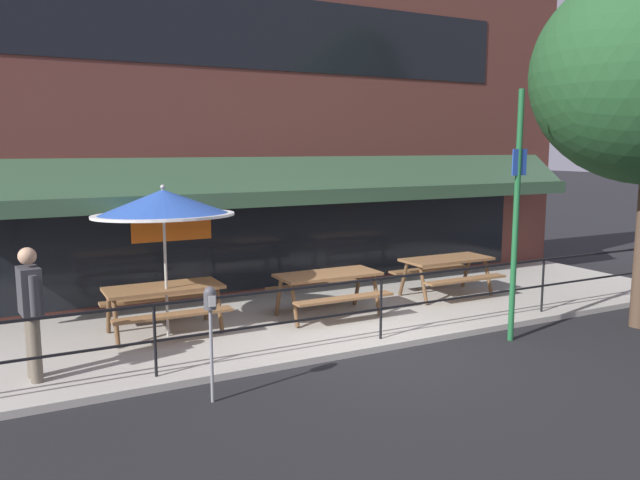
{
  "coord_description": "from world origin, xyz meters",
  "views": [
    {
      "loc": [
        -5.16,
        -7.51,
        3.04
      ],
      "look_at": [
        -0.38,
        1.6,
        1.5
      ],
      "focal_mm": 35.0,
      "sensor_mm": 36.0,
      "label": 1
    }
  ],
  "objects_px": {
    "street_sign_pole": "(516,214)",
    "patio_umbrella_left": "(163,204)",
    "picnic_table_right": "(447,266)",
    "pedestrian_walking": "(31,307)",
    "parking_meter_near": "(210,309)",
    "picnic_table_centre": "(328,282)",
    "picnic_table_left": "(164,296)"
  },
  "relations": [
    {
      "from": "picnic_table_right",
      "to": "pedestrian_walking",
      "type": "height_order",
      "value": "pedestrian_walking"
    },
    {
      "from": "patio_umbrella_left",
      "to": "parking_meter_near",
      "type": "height_order",
      "value": "patio_umbrella_left"
    },
    {
      "from": "picnic_table_centre",
      "to": "street_sign_pole",
      "type": "height_order",
      "value": "street_sign_pole"
    },
    {
      "from": "picnic_table_centre",
      "to": "pedestrian_walking",
      "type": "relative_size",
      "value": 1.05
    },
    {
      "from": "patio_umbrella_left",
      "to": "street_sign_pole",
      "type": "xyz_separation_m",
      "value": [
        4.85,
        -2.41,
        -0.17
      ]
    },
    {
      "from": "picnic_table_left",
      "to": "parking_meter_near",
      "type": "relative_size",
      "value": 1.27
    },
    {
      "from": "pedestrian_walking",
      "to": "street_sign_pole",
      "type": "xyz_separation_m",
      "value": [
        6.81,
        -1.35,
        0.95
      ]
    },
    {
      "from": "pedestrian_walking",
      "to": "picnic_table_right",
      "type": "bearing_deg",
      "value": 8.79
    },
    {
      "from": "picnic_table_centre",
      "to": "picnic_table_right",
      "type": "distance_m",
      "value": 2.8
    },
    {
      "from": "picnic_table_centre",
      "to": "street_sign_pole",
      "type": "xyz_separation_m",
      "value": [
        2.06,
        -2.3,
        1.3
      ]
    },
    {
      "from": "picnic_table_centre",
      "to": "parking_meter_near",
      "type": "relative_size",
      "value": 1.27
    },
    {
      "from": "pedestrian_walking",
      "to": "street_sign_pole",
      "type": "height_order",
      "value": "street_sign_pole"
    },
    {
      "from": "picnic_table_left",
      "to": "pedestrian_walking",
      "type": "relative_size",
      "value": 1.05
    },
    {
      "from": "picnic_table_right",
      "to": "street_sign_pole",
      "type": "relative_size",
      "value": 0.46
    },
    {
      "from": "picnic_table_centre",
      "to": "parking_meter_near",
      "type": "bearing_deg",
      "value": -139.9
    },
    {
      "from": "pedestrian_walking",
      "to": "parking_meter_near",
      "type": "relative_size",
      "value": 1.2
    },
    {
      "from": "picnic_table_centre",
      "to": "patio_umbrella_left",
      "type": "height_order",
      "value": "patio_umbrella_left"
    },
    {
      "from": "patio_umbrella_left",
      "to": "pedestrian_walking",
      "type": "relative_size",
      "value": 1.39
    },
    {
      "from": "parking_meter_near",
      "to": "patio_umbrella_left",
      "type": "bearing_deg",
      "value": 87.58
    },
    {
      "from": "picnic_table_left",
      "to": "pedestrian_walking",
      "type": "xyz_separation_m",
      "value": [
        -1.96,
        -1.23,
        0.35
      ]
    },
    {
      "from": "parking_meter_near",
      "to": "street_sign_pole",
      "type": "xyz_separation_m",
      "value": [
        4.95,
        0.15,
        0.86
      ]
    },
    {
      "from": "street_sign_pole",
      "to": "patio_umbrella_left",
      "type": "bearing_deg",
      "value": 153.54
    },
    {
      "from": "street_sign_pole",
      "to": "picnic_table_right",
      "type": "bearing_deg",
      "value": 73.7
    },
    {
      "from": "picnic_table_centre",
      "to": "street_sign_pole",
      "type": "relative_size",
      "value": 0.46
    },
    {
      "from": "picnic_table_right",
      "to": "parking_meter_near",
      "type": "height_order",
      "value": "parking_meter_near"
    },
    {
      "from": "picnic_table_centre",
      "to": "picnic_table_right",
      "type": "bearing_deg",
      "value": 4.53
    },
    {
      "from": "patio_umbrella_left",
      "to": "street_sign_pole",
      "type": "height_order",
      "value": "street_sign_pole"
    },
    {
      "from": "picnic_table_right",
      "to": "patio_umbrella_left",
      "type": "height_order",
      "value": "patio_umbrella_left"
    },
    {
      "from": "picnic_table_right",
      "to": "street_sign_pole",
      "type": "bearing_deg",
      "value": -106.3
    },
    {
      "from": "picnic_table_left",
      "to": "picnic_table_centre",
      "type": "bearing_deg",
      "value": -5.92
    },
    {
      "from": "picnic_table_centre",
      "to": "picnic_table_right",
      "type": "relative_size",
      "value": 1.0
    },
    {
      "from": "patio_umbrella_left",
      "to": "street_sign_pole",
      "type": "distance_m",
      "value": 5.42
    }
  ]
}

